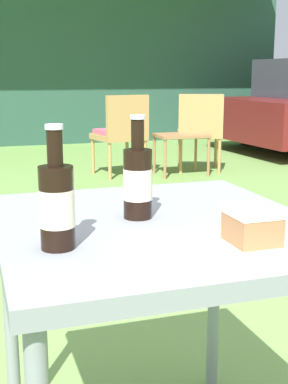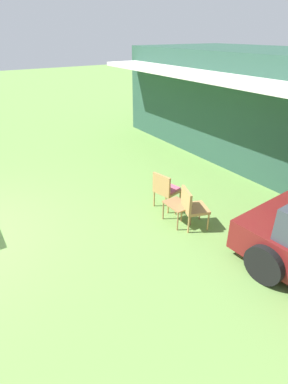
# 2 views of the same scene
# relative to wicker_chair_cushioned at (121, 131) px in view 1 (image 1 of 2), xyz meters

# --- Properties ---
(wicker_chair_cushioned) EXTENTS (0.57, 0.56, 0.86)m
(wicker_chair_cushioned) POSITION_rel_wicker_chair_cushioned_xyz_m (0.00, 0.00, 0.00)
(wicker_chair_cushioned) COLOR #B2844C
(wicker_chair_cushioned) RESTS_ON ground_plane
(wicker_chair_plain) EXTENTS (0.61, 0.61, 0.86)m
(wicker_chair_plain) POSITION_rel_wicker_chair_cushioned_xyz_m (0.90, -0.02, 0.01)
(wicker_chair_plain) COLOR #B2844C
(wicker_chair_plain) RESTS_ON ground_plane
(garden_side_table) EXTENTS (0.54, 0.39, 0.45)m
(garden_side_table) POSITION_rel_wicker_chair_cushioned_xyz_m (0.62, -0.16, -0.10)
(garden_side_table) COLOR #996B42
(garden_side_table) RESTS_ON ground_plane
(patio_table) EXTENTS (0.75, 0.81, 0.73)m
(patio_table) POSITION_rel_wicker_chair_cushioned_xyz_m (-1.11, -4.31, 0.17)
(patio_table) COLOR gray
(patio_table) RESTS_ON ground_plane
(cake_on_plate) EXTENTS (0.20, 0.20, 0.09)m
(cake_on_plate) POSITION_rel_wicker_chair_cushioned_xyz_m (-1.01, -4.56, 0.28)
(cake_on_plate) COLOR white
(cake_on_plate) RESTS_ON patio_table
(cola_bottle_near) EXTENTS (0.07, 0.07, 0.25)m
(cola_bottle_near) POSITION_rel_wicker_chair_cushioned_xyz_m (-1.15, -4.27, 0.34)
(cola_bottle_near) COLOR black
(cola_bottle_near) RESTS_ON patio_table
(cola_bottle_far) EXTENTS (0.07, 0.07, 0.25)m
(cola_bottle_far) POSITION_rel_wicker_chair_cushioned_xyz_m (-1.37, -4.45, 0.34)
(cola_bottle_far) COLOR black
(cola_bottle_far) RESTS_ON patio_table
(fork) EXTENTS (0.16, 0.01, 0.01)m
(fork) POSITION_rel_wicker_chair_cushioned_xyz_m (-1.05, -4.56, 0.25)
(fork) COLOR silver
(fork) RESTS_ON patio_table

